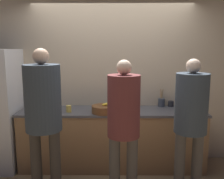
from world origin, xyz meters
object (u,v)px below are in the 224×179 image
object	(u,v)px
fruit_bowl	(104,109)
cup_black	(171,104)
bottle_dark	(41,100)
person_center	(124,118)
person_left	(43,109)
utensil_crock	(161,102)
cup_yellow	(69,109)
person_right	(191,114)

from	to	relation	value
fruit_bowl	cup_black	bearing A→B (deg)	20.87
bottle_dark	person_center	bearing A→B (deg)	-41.67
bottle_dark	person_left	bearing A→B (deg)	-72.31
person_center	fruit_bowl	bearing A→B (deg)	109.75
person_center	fruit_bowl	distance (m)	0.78
person_center	utensil_crock	distance (m)	1.30
fruit_bowl	cup_yellow	distance (m)	0.51
fruit_bowl	cup_yellow	size ratio (longest dim) A/B	3.51
person_right	cup_black	bearing A→B (deg)	90.63
person_right	cup_black	size ratio (longest dim) A/B	19.18
person_center	cup_black	world-z (taller)	person_center
cup_yellow	person_center	bearing A→B (deg)	-44.70
fruit_bowl	utensil_crock	distance (m)	0.99
utensil_crock	bottle_dark	bearing A→B (deg)	179.59
person_left	cup_yellow	distance (m)	0.78
person_left	cup_black	xyz separation A→B (m)	(1.73, 1.11, -0.19)
person_center	utensil_crock	size ratio (longest dim) A/B	6.03
person_left	bottle_dark	distance (m)	1.18
bottle_dark	cup_black	size ratio (longest dim) A/B	2.60
person_right	utensil_crock	distance (m)	1.02
person_right	fruit_bowl	size ratio (longest dim) A/B	4.95
fruit_bowl	cup_black	distance (m)	1.13
fruit_bowl	utensil_crock	xyz separation A→B (m)	(0.91, 0.40, 0.02)
person_right	bottle_dark	bearing A→B (deg)	154.12
person_center	bottle_dark	distance (m)	1.72
bottle_dark	cup_black	world-z (taller)	bottle_dark
cup_black	bottle_dark	bearing A→B (deg)	179.67
person_right	bottle_dark	distance (m)	2.33
cup_yellow	utensil_crock	bearing A→B (deg)	14.47
person_right	cup_black	world-z (taller)	person_right
fruit_bowl	utensil_crock	world-z (taller)	utensil_crock
cup_black	cup_yellow	distance (m)	1.61
utensil_crock	bottle_dark	world-z (taller)	utensil_crock
utensil_crock	bottle_dark	xyz separation A→B (m)	(-1.93, 0.01, 0.02)
person_center	person_right	xyz separation A→B (m)	(0.81, 0.13, 0.01)
bottle_dark	cup_yellow	world-z (taller)	bottle_dark
fruit_bowl	person_right	bearing A→B (deg)	-29.29
person_center	cup_black	size ratio (longest dim) A/B	19.11
person_left	bottle_dark	xyz separation A→B (m)	(-0.36, 1.12, -0.14)
person_right	utensil_crock	xyz separation A→B (m)	(-0.16, 1.00, -0.07)
person_right	cup_yellow	size ratio (longest dim) A/B	17.38
fruit_bowl	utensil_crock	bearing A→B (deg)	23.86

